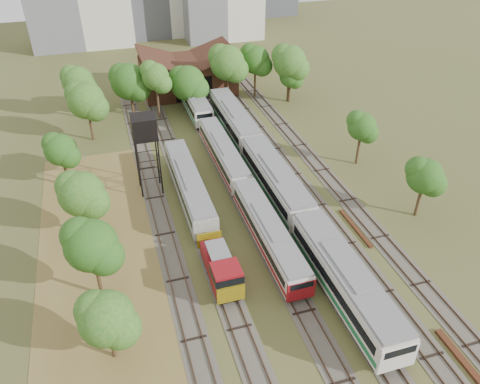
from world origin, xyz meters
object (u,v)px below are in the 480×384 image
object	(u,v)px
railcar_red_set	(243,189)
railcar_green_set	(276,181)
shunter_locomotive	(222,270)
water_tower	(144,129)

from	to	relation	value
railcar_red_set	railcar_green_set	distance (m)	4.02
railcar_green_set	shunter_locomotive	size ratio (longest dim) A/B	6.43
railcar_red_set	railcar_green_set	world-z (taller)	railcar_green_set
railcar_green_set	water_tower	bearing A→B (deg)	157.91
railcar_green_set	shunter_locomotive	distance (m)	15.86
railcar_red_set	shunter_locomotive	size ratio (longest dim) A/B	4.27
railcar_red_set	railcar_green_set	bearing A→B (deg)	-1.80
shunter_locomotive	water_tower	xyz separation A→B (m)	(-4.12, 18.03, 6.71)
railcar_red_set	water_tower	distance (m)	13.31
railcar_red_set	water_tower	bearing A→B (deg)	151.03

